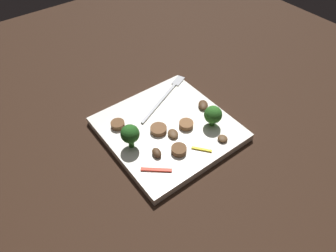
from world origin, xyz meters
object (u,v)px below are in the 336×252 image
Objects in this scene: sausage_slice_0 at (158,129)px; mushroom_1 at (204,105)px; sausage_slice_1 at (179,150)px; mushroom_3 at (173,134)px; pepper_strip_1 at (156,170)px; broccoli_floret_0 at (130,135)px; plate at (168,129)px; broccoli_floret_1 at (213,115)px; fork at (166,95)px; sausage_slice_2 at (186,125)px; mushroom_2 at (157,153)px; sausage_slice_3 at (118,124)px; pepper_strip_0 at (202,149)px; mushroom_0 at (223,139)px.

mushroom_1 is (0.12, -0.00, 0.00)m from sausage_slice_0.
sausage_slice_1 is 0.04m from mushroom_3.
broccoli_floret_0 is at bearing 93.48° from pepper_strip_1.
broccoli_floret_1 reaches higher than plate.
plate is at bearing -148.96° from fork.
sausage_slice_2 and mushroom_2 have the same top height.
sausage_slice_0 is at bearing 52.24° from mushroom_2.
sausage_slice_3 is (-0.14, -0.02, 0.00)m from fork.
fork is 5.57× the size of mushroom_1.
pepper_strip_0 is at bearing -71.96° from mushroom_3.
plate is 9.40× the size of mushroom_3.
mushroom_3 is (-0.04, -0.00, -0.00)m from sausage_slice_2.
mushroom_3 is at bearing -166.80° from mushroom_1.
broccoli_floret_0 is 2.60× the size of mushroom_0.
sausage_slice_1 is 0.52× the size of pepper_strip_1.
mushroom_2 is 0.06m from mushroom_3.
pepper_strip_0 is (0.04, -0.02, -0.00)m from sausage_slice_1.
pepper_strip_0 is at bearing -57.69° from sausage_slice_3.
pepper_strip_0 is at bearing -41.09° from broccoli_floret_0.
pepper_strip_1 is (-0.08, -0.05, -0.00)m from mushroom_3.
mushroom_0 is at bearing -48.64° from sausage_slice_0.
sausage_slice_3 is 1.38× the size of mushroom_0.
sausage_slice_1 is (-0.02, -0.07, 0.01)m from plate.
mushroom_0 is 0.77× the size of mushroom_3.
mushroom_1 is 0.12m from pepper_strip_0.
broccoli_floret_0 reaches higher than mushroom_0.
sausage_slice_3 is at bearing 114.28° from sausage_slice_1.
mushroom_3 is at bearing 163.13° from broccoli_floret_1.
sausage_slice_0 is (-0.08, -0.08, 0.00)m from fork.
broccoli_floret_0 is (-0.09, -0.00, 0.04)m from plate.
pepper_strip_1 is (-0.02, -0.03, -0.00)m from mushroom_2.
mushroom_3 is at bearing 20.46° from mushroom_2.
mushroom_1 reaches higher than pepper_strip_0.
sausage_slice_1 is 1.00× the size of sausage_slice_2.
pepper_strip_1 is (-0.11, -0.05, -0.00)m from sausage_slice_2.
plate is at bearing -6.31° from sausage_slice_0.
mushroom_2 is (-0.12, -0.13, 0.00)m from fork.
broccoli_floret_0 is at bearing 134.20° from sausage_slice_1.
broccoli_floret_1 is 0.05m from mushroom_0.
plate is 0.11m from pepper_strip_1.
sausage_slice_1 and mushroom_2 have the same top height.
mushroom_0 is at bearing -21.29° from mushroom_2.
sausage_slice_0 is 1.19× the size of sausage_slice_3.
sausage_slice_2 reaches higher than plate.
plate is 0.03m from mushroom_3.
sausage_slice_1 is (-0.00, -0.07, 0.00)m from sausage_slice_0.
broccoli_floret_0 is at bearing 169.15° from sausage_slice_2.
sausage_slice_0 is at bearing 177.77° from mushroom_1.
mushroom_3 reaches higher than pepper_strip_1.
mushroom_0 is at bearing -44.61° from mushroom_3.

